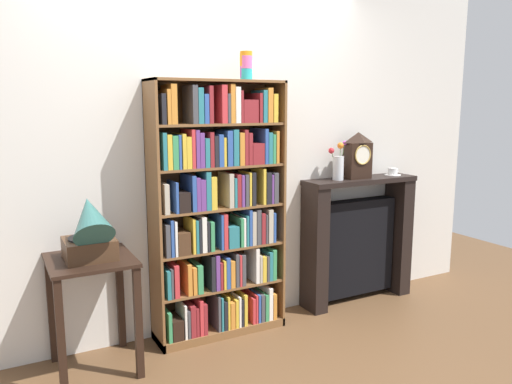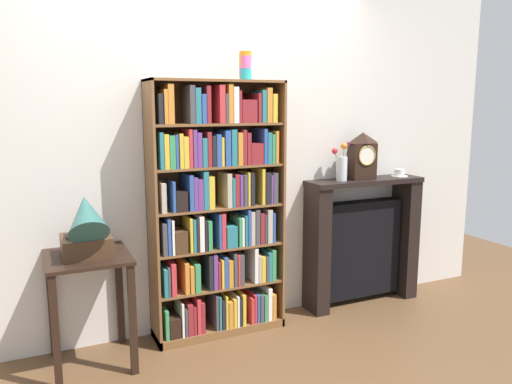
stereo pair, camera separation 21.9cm
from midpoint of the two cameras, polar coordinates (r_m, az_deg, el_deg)
ground_plane at (r=3.76m, az=-4.89°, el=-16.45°), size 7.79×6.40×0.02m
wall_back at (r=3.77m, az=-4.54°, el=4.60°), size 4.79×0.08×2.62m
bookshelf at (r=3.59m, az=-5.93°, el=-2.51°), size 0.95×0.29×1.82m
cup_stack at (r=3.57m, az=-2.93°, el=14.09°), size 0.09×0.09×0.19m
side_table_left at (r=3.35m, az=-19.91°, el=-10.14°), size 0.51×0.53×0.73m
gramophone at (r=3.19m, az=-20.16°, el=-4.10°), size 0.29×0.42×0.46m
fireplace_mantel at (r=4.34m, az=9.91°, el=-5.44°), size 1.01×0.27×1.06m
mantel_clock at (r=4.17m, az=10.01°, el=4.11°), size 0.21×0.13×0.38m
flower_vase at (r=4.06m, az=7.74°, el=3.14°), size 0.16×0.11×0.31m
teacup_with_saucer at (r=4.44m, az=13.88°, el=2.19°), size 0.14×0.14×0.06m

